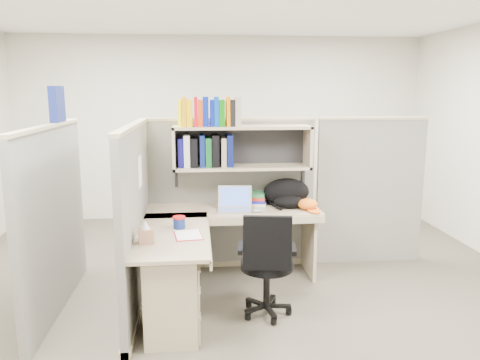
{
  "coord_description": "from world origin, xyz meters",
  "views": [
    {
      "loc": [
        -0.35,
        -4.02,
        1.91
      ],
      "look_at": [
        0.04,
        0.25,
        1.09
      ],
      "focal_mm": 35.0,
      "sensor_mm": 36.0,
      "label": 1
    }
  ],
  "objects": [
    {
      "name": "desk",
      "position": [
        -0.41,
        -0.29,
        0.44
      ],
      "size": [
        1.74,
        1.75,
        0.73
      ],
      "color": "tan",
      "rests_on": "ground"
    },
    {
      "name": "cubicle",
      "position": [
        -0.37,
        0.45,
        0.91
      ],
      "size": [
        3.79,
        1.84,
        1.95
      ],
      "color": "slate",
      "rests_on": "ground"
    },
    {
      "name": "loose_paper",
      "position": [
        -0.44,
        -0.27,
        0.73
      ],
      "size": [
        0.24,
        0.3,
        0.0
      ],
      "primitive_type": null,
      "rotation": [
        0.0,
        0.0,
        0.13
      ],
      "color": "white",
      "rests_on": "desk"
    },
    {
      "name": "book_stack",
      "position": [
        0.27,
        0.75,
        0.79
      ],
      "size": [
        0.23,
        0.28,
        0.12
      ],
      "primitive_type": null,
      "rotation": [
        0.0,
        0.0,
        -0.21
      ],
      "color": "slate",
      "rests_on": "desk"
    },
    {
      "name": "room_shell",
      "position": [
        0.0,
        0.0,
        1.62
      ],
      "size": [
        6.0,
        6.0,
        6.0
      ],
      "color": "beige",
      "rests_on": "ground"
    },
    {
      "name": "mouse",
      "position": [
        0.23,
        0.4,
        0.75
      ],
      "size": [
        0.1,
        0.08,
        0.03
      ],
      "primitive_type": "ellipsoid",
      "rotation": [
        0.0,
        0.0,
        0.24
      ],
      "color": "#82A3B9",
      "rests_on": "desk"
    },
    {
      "name": "backpack",
      "position": [
        0.57,
        0.63,
        0.87
      ],
      "size": [
        0.49,
        0.39,
        0.28
      ],
      "primitive_type": null,
      "rotation": [
        0.0,
        0.0,
        -0.04
      ],
      "color": "black",
      "rests_on": "desk"
    },
    {
      "name": "tissue_box",
      "position": [
        -0.77,
        -0.45,
        0.82
      ],
      "size": [
        0.13,
        0.13,
        0.18
      ],
      "primitive_type": null,
      "rotation": [
        0.0,
        0.0,
        0.16
      ],
      "color": "#A8775F",
      "rests_on": "desk"
    },
    {
      "name": "orange_cap",
      "position": [
        0.75,
        0.47,
        0.78
      ],
      "size": [
        0.27,
        0.29,
        0.11
      ],
      "primitive_type": null,
      "rotation": [
        0.0,
        0.0,
        0.37
      ],
      "color": "orange",
      "rests_on": "desk"
    },
    {
      "name": "paper_cup",
      "position": [
        0.04,
        0.69,
        0.78
      ],
      "size": [
        0.08,
        0.08,
        0.09
      ],
      "primitive_type": "cylinder",
      "rotation": [
        0.0,
        0.0,
        0.35
      ],
      "color": "white",
      "rests_on": "desk"
    },
    {
      "name": "laptop",
      "position": [
        0.01,
        0.48,
        0.85
      ],
      "size": [
        0.37,
        0.37,
        0.24
      ],
      "primitive_type": null,
      "rotation": [
        0.0,
        0.0,
        -0.09
      ],
      "color": "#B4B4B8",
      "rests_on": "desk"
    },
    {
      "name": "snack_canister",
      "position": [
        -0.52,
        -0.07,
        0.79
      ],
      "size": [
        0.11,
        0.11,
        0.11
      ],
      "color": "navy",
      "rests_on": "desk"
    },
    {
      "name": "ground",
      "position": [
        0.0,
        0.0,
        0.0
      ],
      "size": [
        6.0,
        6.0,
        0.0
      ],
      "primitive_type": "plane",
      "color": "#38342B",
      "rests_on": "ground"
    },
    {
      "name": "task_chair",
      "position": [
        0.21,
        -0.34,
        0.33
      ],
      "size": [
        0.51,
        0.47,
        0.94
      ],
      "color": "black",
      "rests_on": "ground"
    }
  ]
}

